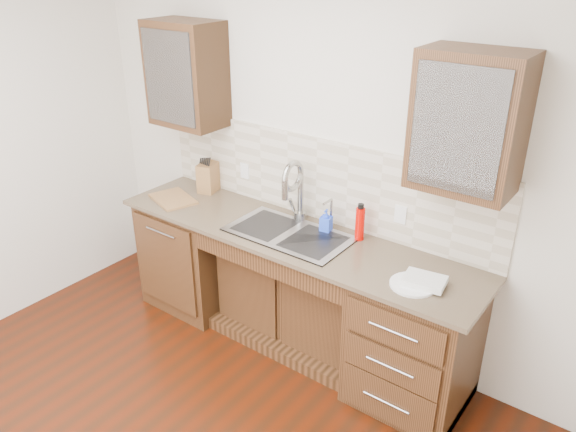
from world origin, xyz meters
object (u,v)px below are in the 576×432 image
Objects in this scene: soap_bottle at (326,221)px; plate at (413,285)px; cutting_board at (173,199)px; water_bottle at (360,224)px; knife_block at (209,177)px.

soap_bottle is 0.82m from plate.
plate is 0.73× the size of cutting_board.
soap_bottle is 0.24m from water_bottle.
soap_bottle reaches higher than plate.
soap_bottle is at bearing 11.61° from cutting_board.
water_bottle is at bearing -2.22° from soap_bottle.
water_bottle is 0.84× the size of plate.
plate is 2.00m from cutting_board.
plate is 1.17× the size of knife_block.
water_bottle is (0.24, 0.04, 0.03)m from soap_bottle.
water_bottle is at bearing 149.77° from plate.
plate is at bearing -26.00° from knife_block.
soap_bottle is at bearing -171.45° from water_bottle.
soap_bottle is 0.61× the size of plate.
plate is 1.94m from knife_block.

